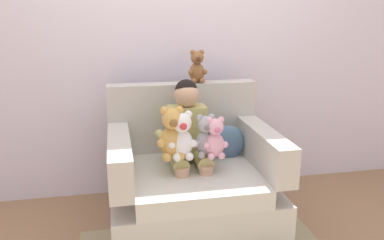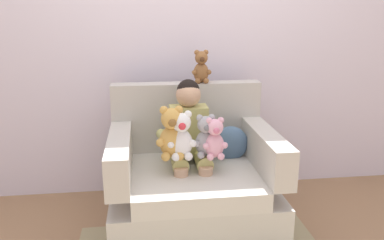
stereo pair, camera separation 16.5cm
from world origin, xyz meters
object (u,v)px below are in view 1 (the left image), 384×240
Objects in this scene: plush_white at (182,137)px; throw_pillow at (227,143)px; plush_grey at (206,137)px; plush_brown_on_backrest at (197,67)px; plush_pink at (215,139)px; armchair at (191,182)px; plush_honey at (172,134)px; seated_child at (188,135)px.

throw_pillow is (0.38, 0.26, -0.16)m from plush_white.
plush_grey is 1.09× the size of throw_pillow.
plush_white is at bearing -145.40° from throw_pillow.
plush_pink is at bearing -78.14° from plush_brown_on_backrest.
throw_pillow is at bearing 81.48° from plush_pink.
armchair is 0.83m from plush_brown_on_backrest.
armchair is 0.39m from throw_pillow.
plush_honey is at bearing -109.08° from plush_brown_on_backrest.
plush_pink is at bearing 1.02° from plush_white.
throw_pillow is (0.44, 0.25, -0.17)m from plush_honey.
plush_brown_on_backrest reaches higher than plush_honey.
plush_brown_on_backrest is at bearing 44.56° from plush_honey.
armchair is at bearing -97.64° from plush_brown_on_backrest.
throw_pillow is (0.18, -0.21, -0.52)m from plush_brown_on_backrest.
plush_white is at bearing -164.79° from plush_pink.
plush_honey is 1.42× the size of plush_brown_on_backrest.
plush_brown_on_backrest is 0.93× the size of throw_pillow.
plush_grey is at bearing -57.94° from armchair.
armchair is 4.06× the size of plush_pink.
plush_pink is 1.12× the size of plush_brown_on_backrest.
seated_child is at bearing 148.05° from plush_pink.
armchair reaches higher than throw_pillow.
armchair is 0.44m from plush_honey.
plush_white is at bearing -29.45° from plush_honey.
plush_white reaches higher than plush_grey.
seated_child reaches higher than plush_honey.
seated_child is at bearing 112.78° from armchair.
armchair is at bearing 63.79° from plush_white.
plush_pink is 0.21m from plush_white.
plush_honey reaches higher than throw_pillow.
armchair is at bearing -70.72° from seated_child.
seated_child is 0.24m from plush_pink.
armchair is 3.19× the size of plush_honey.
seated_child is at bearing -101.71° from plush_brown_on_backrest.
plush_grey is at bearing -63.41° from seated_child.
plush_grey is at bearing 163.90° from plush_pink.
plush_brown_on_backrest is (0.12, 0.31, 0.41)m from seated_child.
armchair reaches higher than plush_pink.
seated_child reaches higher than plush_white.
plush_honey reaches higher than plush_pink.
plush_honey is at bearing -178.76° from plush_grey.
plush_honey is (-0.06, 0.01, 0.01)m from plush_white.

